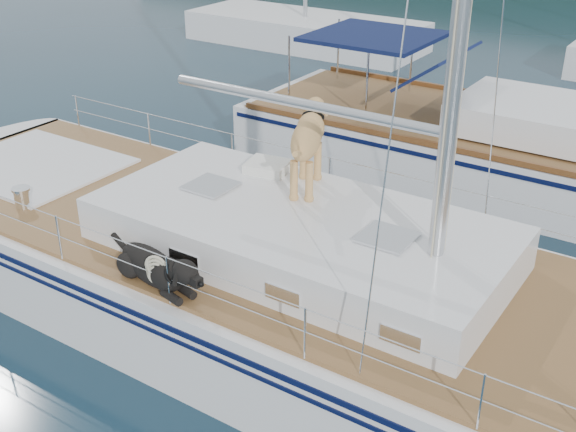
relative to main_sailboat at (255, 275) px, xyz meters
The scene contains 4 objects.
ground 0.69m from the main_sailboat, behind, with size 120.00×120.00×0.00m, color black.
main_sailboat is the anchor object (origin of this frame).
neighbor_sailboat 6.62m from the main_sailboat, 75.30° to the left, with size 11.00×3.50×13.30m.
bg_boat_west 16.17m from the main_sailboat, 120.03° to the left, with size 8.00×3.00×11.65m.
Camera 1 is at (5.10, -6.70, 5.75)m, focal length 45.00 mm.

